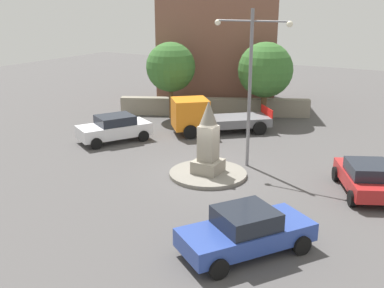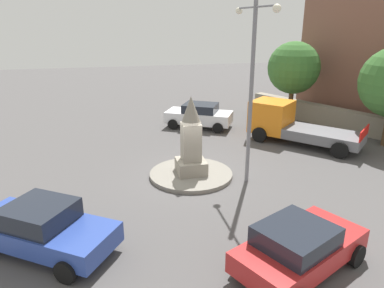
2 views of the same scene
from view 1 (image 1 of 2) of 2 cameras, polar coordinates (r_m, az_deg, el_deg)
name	(u,v)px [view 1 (image 1 of 2)]	position (r m, az deg, el deg)	size (l,w,h in m)	color
ground_plane	(208,175)	(21.30, 2.00, -3.95)	(80.00, 80.00, 0.00)	#4F4C4C
traffic_island	(208,174)	(21.27, 2.01, -3.74)	(3.61, 3.61, 0.17)	gray
monument	(208,142)	(20.76, 2.05, 0.29)	(1.23, 1.23, 3.38)	gray
streetlamp	(250,74)	(21.61, 7.31, 8.70)	(3.76, 0.28, 7.47)	slate
car_red_approaching	(367,177)	(20.42, 21.00, -3.89)	(3.31, 4.27, 1.43)	#B22323
car_blue_parked_left	(246,231)	(14.89, 6.79, -10.74)	(3.93, 4.61, 1.50)	#2D479E
car_white_parked_right	(114,128)	(26.64, -9.69, 1.99)	(3.56, 4.43, 1.52)	silver
truck_orange_passing	(209,117)	(27.88, 2.09, 3.43)	(5.79, 5.43, 2.18)	orange
stone_boundary_wall	(214,107)	(32.42, 2.81, 4.66)	(13.32, 0.70, 1.25)	gray
corner_building	(216,48)	(36.61, 3.08, 11.95)	(8.66, 6.65, 8.60)	brown
tree_near_wall	(265,70)	(31.04, 9.16, 9.12)	(3.67, 3.67, 5.25)	brown
tree_mid_cluster	(171,67)	(31.12, -2.68, 9.58)	(3.33, 3.33, 5.21)	brown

